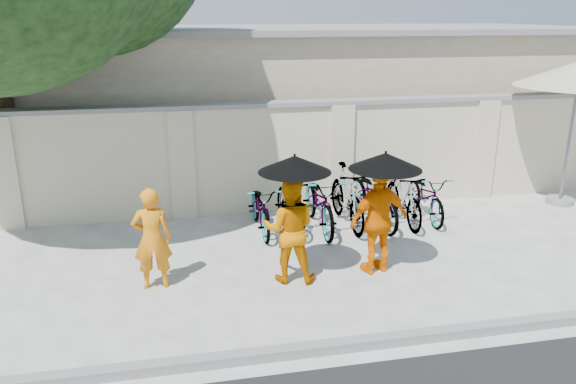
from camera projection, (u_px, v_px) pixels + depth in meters
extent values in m
plane|color=silver|center=(265.00, 287.00, 7.81)|extent=(80.00, 80.00, 0.00)
cube|color=slate|center=(290.00, 352.00, 6.21)|extent=(40.00, 0.16, 0.12)
cube|color=beige|center=(289.00, 158.00, 10.68)|extent=(20.00, 0.30, 2.00)
cube|color=beige|center=(297.00, 97.00, 14.24)|extent=(14.00, 6.00, 3.20)
imported|color=orange|center=(152.00, 239.00, 7.60)|extent=(0.53, 0.35, 1.44)
imported|color=#D17000|center=(290.00, 229.00, 7.80)|extent=(0.88, 0.76, 1.55)
cylinder|color=black|center=(295.00, 194.00, 7.57)|extent=(0.02, 0.02, 0.85)
cone|color=black|center=(295.00, 164.00, 7.44)|extent=(0.99, 0.99, 0.23)
imported|color=orange|center=(379.00, 220.00, 8.05)|extent=(1.00, 0.60, 1.60)
cylinder|color=black|center=(384.00, 188.00, 7.82)|extent=(0.02, 0.02, 0.79)
cone|color=black|center=(385.00, 161.00, 7.70)|extent=(1.02, 1.02, 0.23)
cylinder|color=slate|center=(560.00, 201.00, 11.22)|extent=(0.53, 0.53, 0.11)
cylinder|color=slate|center=(569.00, 142.00, 10.86)|extent=(0.06, 0.06, 2.51)
imported|color=slate|center=(261.00, 208.00, 9.67)|extent=(0.60, 1.66, 0.87)
imported|color=slate|center=(290.00, 203.00, 9.73)|extent=(0.59, 1.66, 0.98)
imported|color=slate|center=(320.00, 202.00, 9.77)|extent=(0.67, 1.89, 0.99)
imported|color=slate|center=(347.00, 196.00, 9.91)|extent=(0.54, 1.82, 1.09)
imported|color=slate|center=(374.00, 196.00, 10.06)|extent=(0.86, 1.97, 1.01)
imported|color=slate|center=(403.00, 197.00, 10.04)|extent=(0.47, 1.63, 0.98)
imported|color=slate|center=(426.00, 196.00, 10.30)|extent=(0.65, 1.67, 0.87)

